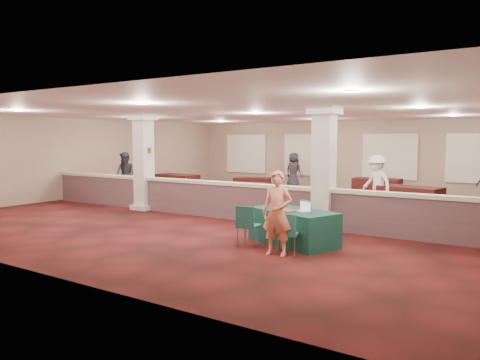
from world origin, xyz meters
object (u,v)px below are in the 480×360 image
Objects in this scene: far_table_front_center at (244,191)px; attendee_b at (377,182)px; woman at (277,213)px; far_table_back_center at (377,188)px; conf_chair_side at (247,222)px; far_table_back_left at (252,184)px; attendee_a at (126,175)px; near_table at (293,227)px; conf_chair_main at (287,230)px; far_table_front_right at (417,212)px; far_table_front_left at (177,183)px; attendee_d at (294,171)px; far_table_back_right at (410,198)px.

attendee_b is at bearing 6.89° from far_table_front_center.
woman is 7.54m from attendee_b.
woman is 10.91m from far_table_back_center.
far_table_back_left is at bearing 114.90° from conf_chair_side.
near_table is at bearing -29.54° from attendee_a.
conf_chair_main is 4.91m from far_table_front_right.
conf_chair_side is 0.46× the size of far_table_front_right.
woman is 0.95× the size of attendee_b.
far_table_back_center is at bearing 116.27° from far_table_front_right.
far_table_front_right is 3.37m from attendee_b.
far_table_front_left is 1.06× the size of attendee_a.
far_table_front_right is 1.07× the size of far_table_back_center.
attendee_a is 1.01× the size of attendee_b.
conf_chair_main reaches higher than near_table.
far_table_front_left is 11.28m from far_table_front_right.
far_table_front_center is 4.94m from attendee_a.
far_table_front_right is 6.68m from far_table_back_center.
far_table_front_center is at bearing 151.37° from near_table.
conf_chair_side is 0.53× the size of attendee_d.
near_table reaches higher than far_table_front_center.
attendee_b reaches higher than near_table.
conf_chair_side is 0.49× the size of far_table_back_center.
far_table_front_left is at bearing -143.73° from far_table_back_left.
far_table_front_right reaches higher than near_table.
woman is 1.04× the size of far_table_front_center.
far_table_back_center is at bearing 22.37° from far_table_front_left.
far_table_front_left is 1.18× the size of far_table_front_center.
far_table_back_center is 1.07× the size of attendee_d.
far_table_back_right is (1.68, 7.43, -0.14)m from conf_chair_side.
far_table_front_left is at bearing -152.99° from attendee_b.
far_table_front_right is at bearing 53.86° from conf_chair_side.
attendee_a is (-10.57, -2.76, 0.52)m from far_table_back_right.
conf_chair_main reaches higher than far_table_front_center.
far_table_front_center reaches higher than far_table_back_left.
far_table_front_right is at bearing 83.78° from near_table.
near_table is 1.08× the size of far_table_back_center.
attendee_b reaches higher than far_table_front_right.
far_table_front_center is at bearing 101.37° from attendee_d.
far_table_front_center is 7.27m from far_table_front_right.
near_table is 1.02× the size of far_table_front_right.
conf_chair_main is at bearing -94.67° from far_table_back_right.
far_table_front_center is 5.07m from attendee_b.
far_table_back_left is 5.42m from far_table_back_center.
conf_chair_main is 0.43× the size of far_table_back_right.
attendee_b is (-1.07, -0.20, 0.51)m from far_table_back_right.
near_table is 4.16m from far_table_front_right.
conf_chair_side is 10.82m from far_table_back_left.
conf_chair_main is 0.46× the size of far_table_back_center.
conf_chair_side is at bearing -112.17° from near_table.
far_table_back_left is 0.93× the size of attendee_d.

